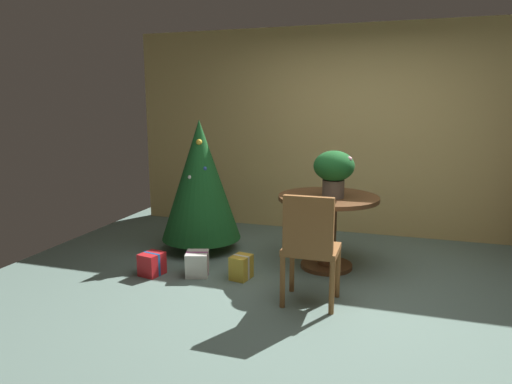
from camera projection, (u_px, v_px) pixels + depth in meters
ground_plane at (330, 299)px, 3.87m from camera, size 6.60×6.60×0.00m
back_wall_panel at (359, 132)px, 5.68m from camera, size 6.00×0.10×2.60m
round_dining_table at (328, 218)px, 4.53m from camera, size 1.00×1.00×0.75m
flower_vase at (334, 169)px, 4.36m from camera, size 0.39×0.39×0.46m
wooden_chair_near at (310, 244)px, 3.65m from camera, size 0.45×0.38×0.94m
holiday_tree at (200, 180)px, 5.05m from camera, size 0.89×0.89×1.48m
gift_box_gold at (241, 267)px, 4.31m from camera, size 0.20×0.23×0.23m
gift_box_red at (152, 264)px, 4.41m from camera, size 0.23×0.25×0.22m
gift_box_cream at (197, 264)px, 4.39m from camera, size 0.27×0.28×0.24m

